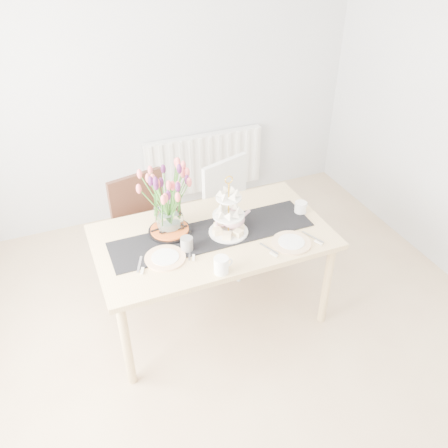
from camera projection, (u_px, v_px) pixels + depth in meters
name	position (u px, v px, depth m)	size (l,w,h in m)	color
room_shell	(258.00, 216.00, 2.45)	(4.50, 4.50, 4.50)	tan
radiator	(204.00, 163.00, 4.75)	(1.20, 0.08, 0.60)	white
dining_table	(213.00, 243.00, 3.29)	(1.60, 0.90, 0.75)	tan
chair_brown	(146.00, 224.00, 3.73)	(0.54, 0.54, 0.92)	#331912
chair_white	(234.00, 206.00, 3.94)	(0.57, 0.57, 0.91)	white
table_runner	(212.00, 234.00, 3.24)	(1.40, 0.35, 0.01)	black
tulip_vase	(166.00, 190.00, 3.10)	(0.59, 0.59, 0.50)	silver
cake_stand	(229.00, 220.00, 3.19)	(0.27, 0.27, 0.40)	gold
teapot	(233.00, 219.00, 3.26)	(0.26, 0.21, 0.17)	silver
cream_jug	(300.00, 208.00, 3.44)	(0.09, 0.09, 0.09)	white
tart_tin	(170.00, 231.00, 3.25)	(0.29, 0.29, 0.04)	black
mug_grey	(187.00, 244.00, 3.08)	(0.08, 0.08, 0.10)	slate
mug_white	(221.00, 265.00, 2.89)	(0.09, 0.09, 0.11)	white
plate_left	(165.00, 258.00, 3.03)	(0.26, 0.26, 0.01)	white
plate_right	(291.00, 243.00, 3.16)	(0.26, 0.26, 0.01)	white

